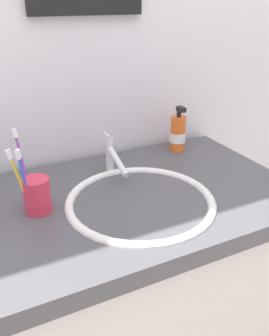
{
  "coord_description": "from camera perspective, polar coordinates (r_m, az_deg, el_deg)",
  "views": [
    {
      "loc": [
        -0.39,
        -0.8,
        1.38
      ],
      "look_at": [
        -0.0,
        -0.02,
        0.97
      ],
      "focal_mm": 38.54,
      "sensor_mm": 36.0,
      "label": 1
    }
  ],
  "objects": [
    {
      "name": "sink_basin",
      "position": [
        1.01,
        0.76,
        -7.36
      ],
      "size": [
        0.41,
        0.41,
        0.12
      ],
      "color": "white",
      "rests_on": "vanity_counter"
    },
    {
      "name": "toothbrush_purple",
      "position": [
        0.96,
        -17.24,
        0.63
      ],
      "size": [
        0.02,
        0.07,
        0.21
      ],
      "color": "purple",
      "rests_on": "toothbrush_cup"
    },
    {
      "name": "toothbrush_cup",
      "position": [
        0.96,
        -15.16,
        -4.18
      ],
      "size": [
        0.07,
        0.07,
        0.09
      ],
      "primitive_type": "cylinder",
      "color": "#D8334C",
      "rests_on": "vanity_counter"
    },
    {
      "name": "toothbrush_yellow",
      "position": [
        0.92,
        -17.84,
        -1.53
      ],
      "size": [
        0.05,
        0.01,
        0.18
      ],
      "color": "yellow",
      "rests_on": "toothbrush_cup"
    },
    {
      "name": "faucet",
      "position": [
        1.11,
        -3.64,
        1.77
      ],
      "size": [
        0.02,
        0.17,
        0.12
      ],
      "color": "silver",
      "rests_on": "sink_basin"
    },
    {
      "name": "tiled_wall_back",
      "position": [
        1.21,
        -7.6,
        16.66
      ],
      "size": [
        2.14,
        0.04,
        2.4
      ],
      "primitive_type": "cube",
      "color": "silver",
      "rests_on": "ground"
    },
    {
      "name": "toothbrush_blue",
      "position": [
        0.91,
        -17.09,
        -1.5
      ],
      "size": [
        0.03,
        0.03,
        0.18
      ],
      "color": "blue",
      "rests_on": "toothbrush_cup"
    },
    {
      "name": "soap_dispenser",
      "position": [
        1.3,
        6.87,
        5.44
      ],
      "size": [
        0.06,
        0.06,
        0.16
      ],
      "color": "orange",
      "rests_on": "vanity_counter"
    },
    {
      "name": "vanity_counter",
      "position": [
        1.3,
        -0.31,
        -21.04
      ],
      "size": [
        0.94,
        0.59,
        0.88
      ],
      "color": "silver",
      "rests_on": "ground"
    }
  ]
}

